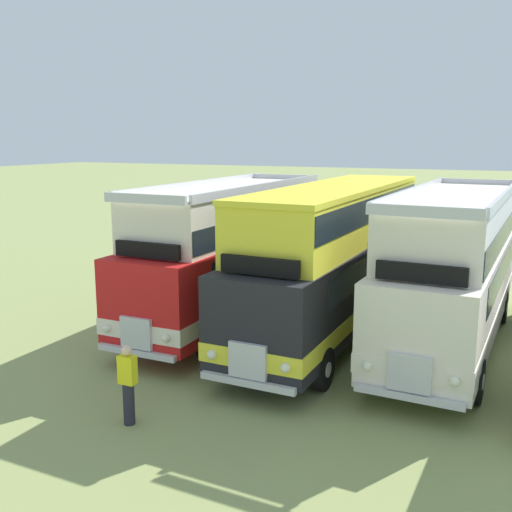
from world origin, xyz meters
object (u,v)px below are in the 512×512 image
(bus_third_in_row, at_px, (454,266))
(marshal_person, at_px, (128,384))
(bus_second_in_row, at_px, (335,253))
(bus_first_in_row, at_px, (231,249))

(bus_third_in_row, xyz_separation_m, marshal_person, (-5.51, -7.66, -1.47))
(bus_third_in_row, height_order, marshal_person, bus_third_in_row)
(bus_second_in_row, height_order, bus_third_in_row, bus_third_in_row)
(bus_third_in_row, bearing_deg, bus_second_in_row, -178.63)
(bus_third_in_row, bearing_deg, marshal_person, -125.73)
(marshal_person, bearing_deg, bus_first_in_row, 100.11)
(bus_second_in_row, distance_m, marshal_person, 8.02)
(bus_first_in_row, relative_size, marshal_person, 5.89)
(marshal_person, bearing_deg, bus_third_in_row, 54.27)
(bus_first_in_row, relative_size, bus_second_in_row, 0.87)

